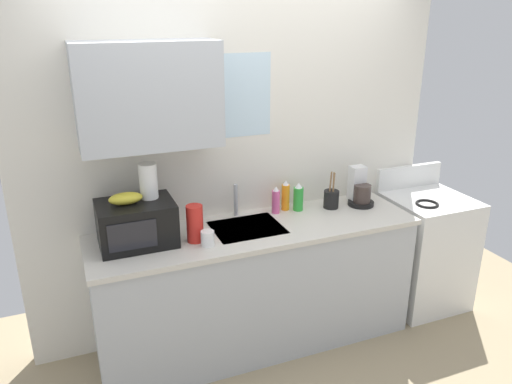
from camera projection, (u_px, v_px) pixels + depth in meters
name	position (u px, v px, depth m)	size (l,w,h in m)	color
kitchen_wall_assembly	(224.00, 152.00, 3.40)	(2.98, 0.42, 2.50)	silver
counter_unit	(256.00, 285.00, 3.47)	(2.21, 0.63, 0.90)	#B2B7BC
sink_faucet	(236.00, 200.00, 3.47)	(0.03, 0.03, 0.23)	#B2B5BA
stove_range	(424.00, 250.00, 3.98)	(0.60, 0.60, 1.08)	white
microwave	(136.00, 223.00, 3.05)	(0.46, 0.35, 0.27)	black
banana_bunch	(126.00, 198.00, 2.97)	(0.20, 0.11, 0.07)	gold
paper_towel_roll	(148.00, 181.00, 3.04)	(0.11, 0.11, 0.22)	white
coffee_maker	(359.00, 191.00, 3.68)	(0.19, 0.21, 0.28)	black
dish_soap_bottle_pink	(276.00, 200.00, 3.52)	(0.06, 0.06, 0.20)	#E55999
dish_soap_bottle_orange	(286.00, 196.00, 3.58)	(0.06, 0.06, 0.22)	orange
dish_soap_bottle_green	(298.00, 198.00, 3.57)	(0.07, 0.07, 0.21)	green
cereal_canister	(195.00, 223.00, 3.08)	(0.10, 0.10, 0.24)	red
mug_white	(208.00, 238.00, 3.05)	(0.08, 0.08, 0.10)	white
utensil_crock	(331.00, 199.00, 3.62)	(0.11, 0.11, 0.28)	black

